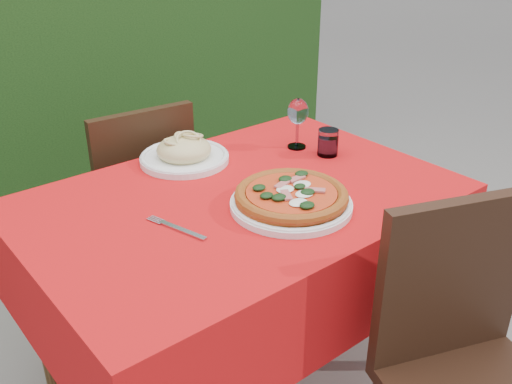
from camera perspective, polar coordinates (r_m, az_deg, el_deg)
ground at (r=2.14m, az=-1.33°, el=-18.39°), size 60.00×60.00×0.00m
hedge at (r=2.96m, az=-20.94°, el=13.40°), size 3.20×0.55×1.78m
dining_table at (r=1.76m, az=-1.54°, el=-4.59°), size 1.26×0.86×0.75m
chair_near at (r=1.55m, az=20.23°, el=-15.12°), size 0.53×0.53×0.90m
chair_far at (r=2.28m, az=-11.63°, el=-0.31°), size 0.42×0.42×0.87m
pizza_plate at (r=1.60m, az=3.55°, el=-0.63°), size 0.35×0.35×0.07m
pasta_plate at (r=1.91m, az=-7.19°, el=3.88°), size 0.30×0.30×0.08m
water_glass at (r=1.96m, az=7.20°, el=4.82°), size 0.07×0.07×0.09m
wine_glass at (r=1.98m, az=4.20°, el=7.83°), size 0.07×0.07×0.18m
fork at (r=1.51m, az=-7.36°, el=-3.81°), size 0.08×0.21×0.01m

